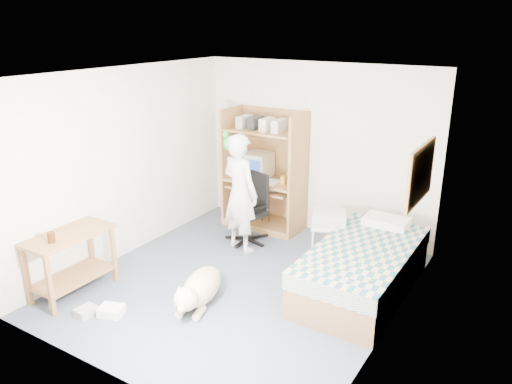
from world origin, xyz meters
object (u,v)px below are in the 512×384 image
person (240,193)px  dog (199,288)px  computer_hutch (265,175)px  printer_cart (328,237)px  office_chair (250,218)px  side_desk (71,254)px  bed (363,269)px

person → dog: bearing=120.7°
computer_hutch → printer_cart: bearing=-25.9°
office_chair → person: bearing=-68.0°
person → dog: 1.62m
computer_hutch → office_chair: computer_hutch is taller
side_desk → dog: size_ratio=0.89×
side_desk → office_chair: 2.52m
office_chair → computer_hutch: bearing=115.6°
computer_hutch → person: (0.15, -0.91, 0.00)m
dog → printer_cart: printer_cart is taller
side_desk → person: 2.28m
side_desk → office_chair: (0.96, 2.33, -0.14)m
computer_hutch → person: bearing=-80.9°
person → bed: bearing=-171.2°
printer_cart → person: bearing=168.1°
bed → person: person is taller
computer_hutch → side_desk: 3.08m
office_chair → bed: bearing=0.1°
computer_hutch → printer_cart: size_ratio=3.27×
office_chair → dog: bearing=-60.8°
side_desk → office_chair: size_ratio=1.01×
computer_hutch → person: 0.92m
printer_cart → side_desk: bearing=-158.0°
side_desk → computer_hutch: bearing=73.9°
side_desk → person: person is taller
computer_hutch → bed: bearing=-29.3°
bed → office_chair: bearing=164.8°
bed → side_desk: 3.39m
person → printer_cart: person is taller
computer_hutch → office_chair: size_ratio=1.82×
side_desk → office_chair: office_chair is taller
side_desk → dog: bearing=22.7°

